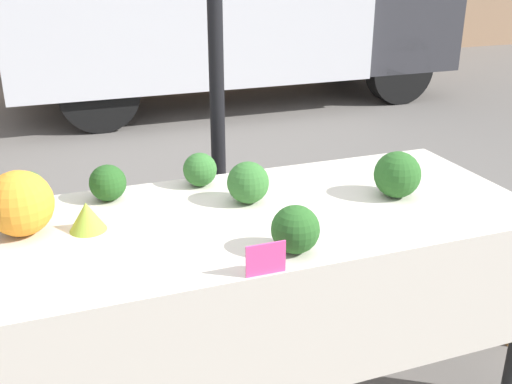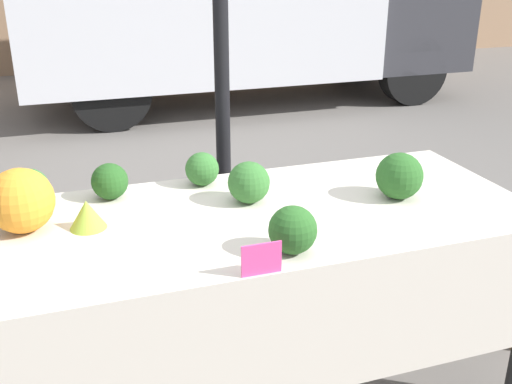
# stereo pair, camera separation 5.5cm
# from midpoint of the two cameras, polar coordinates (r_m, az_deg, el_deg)

# --- Properties ---
(tent_pole) EXTENTS (0.07, 0.07, 2.70)m
(tent_pole) POSITION_cam_midpoint_polar(r_m,az_deg,el_deg) (2.77, -2.80, 16.11)
(tent_pole) COLOR black
(tent_pole) RESTS_ON ground_plane
(market_table) EXTENTS (1.96, 0.83, 0.79)m
(market_table) POSITION_cam_midpoint_polar(r_m,az_deg,el_deg) (2.07, 1.31, -5.13)
(market_table) COLOR beige
(market_table) RESTS_ON ground_plane
(orange_cauliflower) EXTENTS (0.21, 0.21, 0.21)m
(orange_cauliflower) POSITION_cam_midpoint_polar(r_m,az_deg,el_deg) (2.04, -20.77, -0.78)
(orange_cauliflower) COLOR orange
(orange_cauliflower) RESTS_ON market_table
(romanesco_head) EXTENTS (0.12, 0.12, 0.10)m
(romanesco_head) POSITION_cam_midpoint_polar(r_m,az_deg,el_deg) (2.02, -15.04, -2.08)
(romanesco_head) COLOR #93B238
(romanesco_head) RESTS_ON market_table
(broccoli_head_0) EXTENTS (0.13, 0.13, 0.13)m
(broccoli_head_0) POSITION_cam_midpoint_polar(r_m,az_deg,el_deg) (2.32, -4.49, 2.19)
(broccoli_head_0) COLOR #336B2D
(broccoli_head_0) RESTS_ON market_table
(broccoli_head_1) EXTENTS (0.15, 0.15, 0.15)m
(broccoli_head_1) POSITION_cam_midpoint_polar(r_m,az_deg,el_deg) (2.14, 0.04, 0.91)
(broccoli_head_1) COLOR #336B2D
(broccoli_head_1) RESTS_ON market_table
(broccoli_head_2) EXTENTS (0.14, 0.14, 0.14)m
(broccoli_head_2) POSITION_cam_midpoint_polar(r_m,az_deg,el_deg) (2.25, -20.14, 0.35)
(broccoli_head_2) COLOR #336B2D
(broccoli_head_2) RESTS_ON market_table
(broccoli_head_3) EXTENTS (0.17, 0.17, 0.17)m
(broccoli_head_3) POSITION_cam_midpoint_polar(r_m,az_deg,el_deg) (2.25, 14.18, 1.48)
(broccoli_head_3) COLOR #285B23
(broccoli_head_3) RESTS_ON market_table
(broccoli_head_4) EXTENTS (0.15, 0.15, 0.15)m
(broccoli_head_4) POSITION_cam_midpoint_polar(r_m,az_deg,el_deg) (1.79, 4.39, -3.62)
(broccoli_head_4) COLOR #285B23
(broccoli_head_4) RESTS_ON market_table
(broccoli_head_5) EXTENTS (0.13, 0.13, 0.13)m
(broccoli_head_5) POSITION_cam_midpoint_polar(r_m,az_deg,el_deg) (2.24, -13.08, 0.99)
(broccoli_head_5) COLOR #23511E
(broccoli_head_5) RESTS_ON market_table
(price_sign) EXTENTS (0.12, 0.01, 0.10)m
(price_sign) POSITION_cam_midpoint_polar(r_m,az_deg,el_deg) (1.68, 1.46, -6.41)
(price_sign) COLOR #EF4793
(price_sign) RESTS_ON market_table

